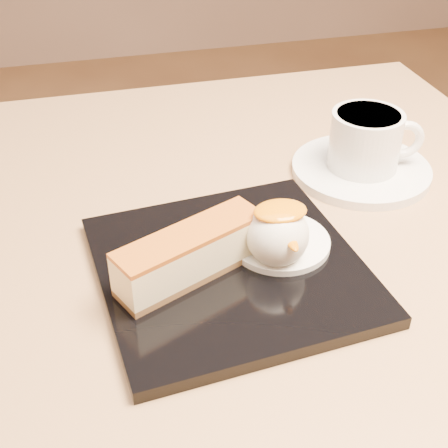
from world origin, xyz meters
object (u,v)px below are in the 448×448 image
object	(u,v)px
dessert_plate	(230,269)
saucer	(361,170)
coffee_cup	(367,139)
table	(208,377)
ice_cream_scoop	(277,235)
cheesecake	(191,254)

from	to	relation	value
dessert_plate	saucer	world-z (taller)	dessert_plate
dessert_plate	coffee_cup	world-z (taller)	coffee_cup
table	coffee_cup	xyz separation A→B (m)	(0.20, 0.11, 0.20)
table	dessert_plate	xyz separation A→B (m)	(0.02, -0.02, 0.16)
saucer	ice_cream_scoop	bearing A→B (deg)	-136.75
coffee_cup	saucer	bearing A→B (deg)	180.00
saucer	coffee_cup	distance (m)	0.04
table	coffee_cup	bearing A→B (deg)	27.66
table	cheesecake	distance (m)	0.19
saucer	coffee_cup	world-z (taller)	coffee_cup
dessert_plate	coffee_cup	size ratio (longest dim) A/B	2.19
cheesecake	coffee_cup	size ratio (longest dim) A/B	1.34
ice_cream_scoop	dessert_plate	bearing A→B (deg)	172.87
cheesecake	ice_cream_scoop	world-z (taller)	ice_cream_scoop
dessert_plate	cheesecake	bearing A→B (deg)	-171.87
cheesecake	dessert_plate	bearing A→B (deg)	-15.86
ice_cream_scoop	coffee_cup	distance (m)	0.20
coffee_cup	cheesecake	bearing A→B (deg)	-136.46
table	saucer	size ratio (longest dim) A/B	5.33
cheesecake	ice_cream_scoop	size ratio (longest dim) A/B	2.51
dessert_plate	cheesecake	size ratio (longest dim) A/B	1.63
ice_cream_scoop	table	bearing A→B (deg)	152.65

